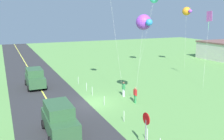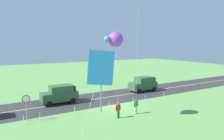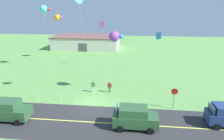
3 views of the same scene
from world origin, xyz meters
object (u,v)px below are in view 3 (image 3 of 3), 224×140
object	(u,v)px
car_suv_foreground	(135,117)
person_adult_near	(93,86)
kite_yellow_high	(102,25)
warehouse_distant	(87,42)
kite_orange_near	(44,9)
stop_sign	(174,95)
person_adult_companion	(110,87)
car_parked_west_near	(8,110)
kite_blue_mid	(115,36)
kite_green_far	(159,36)
kite_pink_drift	(58,18)

from	to	relation	value
car_suv_foreground	person_adult_near	distance (m)	9.87
kite_yellow_high	warehouse_distant	bearing A→B (deg)	111.65
person_adult_near	kite_orange_near	distance (m)	18.32
stop_sign	person_adult_companion	xyz separation A→B (m)	(-7.98, 3.78, -0.94)
car_suv_foreground	kite_yellow_high	xyz separation A→B (m)	(-6.17, 19.67, 7.01)
kite_orange_near	warehouse_distant	xyz separation A→B (m)	(2.97, 19.63, -9.26)
car_parked_west_near	kite_blue_mid	distance (m)	15.01
kite_green_far	person_adult_near	bearing A→B (deg)	-132.44
kite_green_far	stop_sign	bearing A→B (deg)	-88.11
kite_blue_mid	kite_pink_drift	distance (m)	21.80
stop_sign	warehouse_distant	size ratio (longest dim) A/B	0.14
person_adult_companion	warehouse_distant	distance (m)	31.93
kite_orange_near	warehouse_distant	world-z (taller)	kite_orange_near
person_adult_near	car_parked_west_near	bearing A→B (deg)	142.06
person_adult_companion	kite_pink_drift	distance (m)	23.21
car_parked_west_near	person_adult_near	xyz separation A→B (m)	(7.52, 8.01, -0.29)
kite_green_far	kite_blue_mid	bearing A→B (deg)	-123.96
car_suv_foreground	kite_blue_mid	bearing A→B (deg)	108.21
kite_orange_near	warehouse_distant	bearing A→B (deg)	81.39
stop_sign	kite_orange_near	world-z (taller)	kite_orange_near
stop_sign	kite_blue_mid	xyz separation A→B (m)	(-7.35, 4.18, 5.98)
kite_blue_mid	kite_yellow_high	distance (m)	11.64
stop_sign	kite_yellow_high	size ratio (longest dim) A/B	0.29
person_adult_companion	kite_green_far	xyz separation A→B (m)	(7.50, 10.61, 5.56)
kite_yellow_high	kite_pink_drift	distance (m)	11.97
kite_blue_mid	warehouse_distant	world-z (taller)	kite_blue_mid
person_adult_near	kite_yellow_high	distance (m)	13.74
car_parked_west_near	kite_blue_mid	bearing A→B (deg)	39.21
person_adult_near	kite_pink_drift	world-z (taller)	kite_pink_drift
stop_sign	kite_orange_near	size ratio (longest dim) A/B	0.22
kite_blue_mid	kite_green_far	world-z (taller)	kite_blue_mid
person_adult_near	kite_pink_drift	xyz separation A→B (m)	(-10.97, 17.24, 8.30)
car_parked_west_near	person_adult_near	bearing A→B (deg)	46.83
person_adult_near	kite_pink_drift	bearing A→B (deg)	37.70
kite_green_far	warehouse_distant	xyz separation A→B (m)	(-17.67, 19.64, -4.66)
kite_yellow_high	kite_green_far	bearing A→B (deg)	-5.16
car_parked_west_near	person_adult_companion	distance (m)	12.73
kite_yellow_high	kite_pink_drift	size ratio (longest dim) A/B	0.91
person_adult_near	person_adult_companion	xyz separation A→B (m)	(2.29, 0.10, 0.00)
kite_yellow_high	kite_green_far	size ratio (longest dim) A/B	1.25
stop_sign	kite_orange_near	distance (m)	27.17
kite_green_far	kite_pink_drift	world-z (taller)	kite_pink_drift
kite_blue_mid	kite_green_far	size ratio (longest dim) A/B	1.18
kite_orange_near	car_parked_west_near	bearing A→B (deg)	-79.90
car_parked_west_near	kite_yellow_high	distance (m)	22.02
kite_pink_drift	stop_sign	bearing A→B (deg)	-44.58
car_suv_foreground	person_adult_near	size ratio (longest dim) A/B	2.75
person_adult_companion	kite_blue_mid	bearing A→B (deg)	-178.76
person_adult_near	stop_sign	bearing A→B (deg)	-104.49
person_adult_near	warehouse_distant	bearing A→B (deg)	19.79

